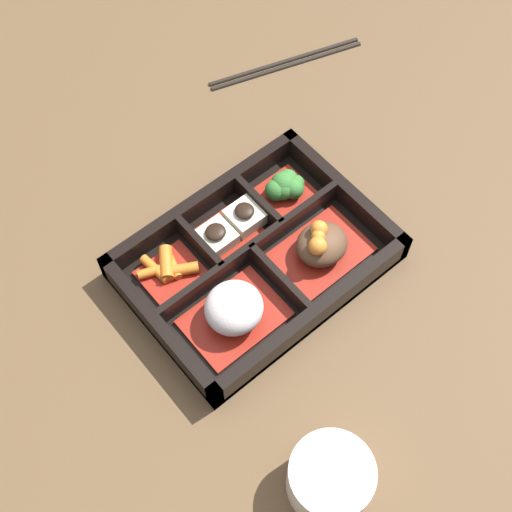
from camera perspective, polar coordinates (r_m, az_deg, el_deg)
The scene contains 10 objects.
ground_plane at distance 0.85m, azimuth 0.00°, elevation -0.82°, with size 3.00×3.00×0.00m, color brown.
bento_base at distance 0.85m, azimuth 0.00°, elevation -0.66°, with size 0.30×0.21×0.01m.
bento_rim at distance 0.84m, azimuth -0.12°, elevation -0.01°, with size 0.30×0.21×0.04m.
bowl_stew at distance 0.83m, azimuth 5.23°, elevation 0.83°, with size 0.11×0.08×0.05m.
bowl_rice at distance 0.79m, azimuth -1.77°, elevation -4.32°, with size 0.11×0.08×0.05m.
bowl_greens at distance 0.88m, azimuth 2.35°, elevation 5.53°, with size 0.06×0.06×0.04m.
bowl_tofu at distance 0.85m, azimuth -2.04°, elevation 2.28°, with size 0.08×0.06×0.03m.
bowl_carrots at distance 0.84m, azimuth -6.99°, elevation -1.09°, with size 0.07×0.07×0.02m.
tea_cup at distance 0.74m, azimuth 5.95°, elevation -17.27°, with size 0.09×0.09×0.06m.
chopsticks at distance 1.05m, azimuth 2.42°, elevation 15.21°, with size 0.22×0.08×0.01m.
Camera 1 is at (0.26, 0.31, 0.75)m, focal length 50.00 mm.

